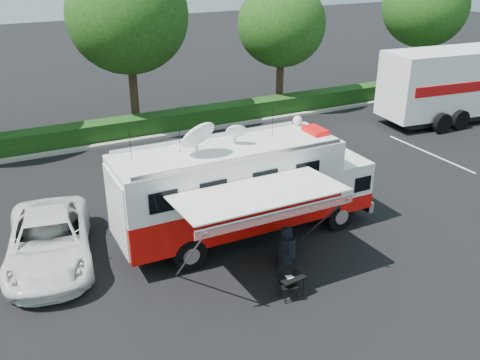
% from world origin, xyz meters
% --- Properties ---
extents(ground_plane, '(120.00, 120.00, 0.00)m').
position_xyz_m(ground_plane, '(0.00, 0.00, 0.00)').
color(ground_plane, black).
rests_on(ground_plane, ground).
extents(back_border, '(60.00, 6.14, 8.87)m').
position_xyz_m(back_border, '(1.14, 12.90, 5.00)').
color(back_border, '#9E998E').
rests_on(back_border, ground_plane).
extents(stall_lines, '(24.12, 5.50, 0.01)m').
position_xyz_m(stall_lines, '(-0.50, 3.00, 0.00)').
color(stall_lines, silver).
rests_on(stall_lines, ground_plane).
extents(command_truck, '(8.91, 2.45, 4.28)m').
position_xyz_m(command_truck, '(-0.08, -0.00, 1.83)').
color(command_truck, black).
rests_on(command_truck, ground_plane).
extents(awning, '(4.86, 2.52, 2.94)m').
position_xyz_m(awning, '(-0.87, -2.55, 2.75)').
color(awning, silver).
rests_on(awning, ground_plane).
extents(white_suv, '(3.44, 5.80, 1.51)m').
position_xyz_m(white_suv, '(-6.30, 1.30, 0.00)').
color(white_suv, silver).
rests_on(white_suv, ground_plane).
extents(person, '(0.58, 0.78, 1.47)m').
position_xyz_m(person, '(0.12, -2.39, 0.00)').
color(person, black).
rests_on(person, ground_plane).
extents(folding_table, '(0.82, 0.62, 0.65)m').
position_xyz_m(folding_table, '(-0.47, -3.64, 0.60)').
color(folding_table, black).
rests_on(folding_table, ground_plane).
extents(folding_chair, '(0.56, 0.59, 0.97)m').
position_xyz_m(folding_chair, '(-0.60, -3.62, 0.57)').
color(folding_chair, black).
rests_on(folding_chair, ground_plane).
extents(trash_bin, '(0.57, 0.57, 0.86)m').
position_xyz_m(trash_bin, '(0.47, -1.91, 0.43)').
color(trash_bin, black).
rests_on(trash_bin, ground_plane).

